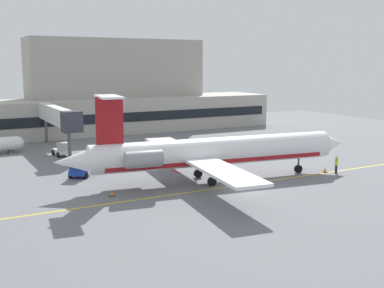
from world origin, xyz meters
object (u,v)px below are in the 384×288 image
baggage_tug (62,150)px  belt_loader (254,144)px  pushback_tractor (81,168)px  regional_jet (211,152)px  marshaller (336,164)px

baggage_tug → belt_loader: size_ratio=0.86×
pushback_tractor → belt_loader: bearing=9.2°
regional_jet → belt_loader: bearing=41.0°
pushback_tractor → belt_loader: size_ratio=1.17×
pushback_tractor → marshaller: bearing=-25.3°
regional_jet → pushback_tractor: bearing=143.1°
regional_jet → baggage_tug: size_ratio=10.78×
marshaller → regional_jet: bearing=166.0°
baggage_tug → pushback_tractor: (-0.99, -12.79, 0.12)m
pushback_tractor → marshaller: 28.36m
pushback_tractor → belt_loader: (26.13, 4.24, -0.11)m
baggage_tug → pushback_tractor: pushback_tractor is taller
pushback_tractor → marshaller: pushback_tractor is taller
regional_jet → belt_loader: 19.64m
baggage_tug → pushback_tractor: 12.83m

